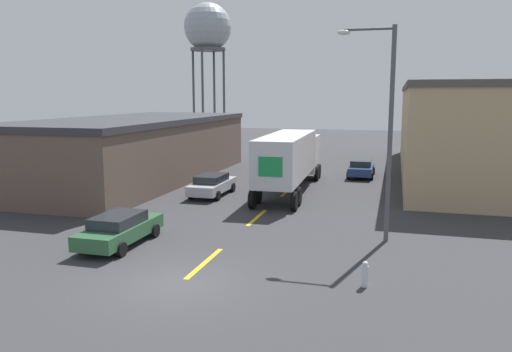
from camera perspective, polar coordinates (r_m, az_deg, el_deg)
The scene contains 11 objects.
ground_plane at distance 17.48m, azimuth -8.63°, elevation -12.10°, with size 160.00×160.00×0.00m, color #333335.
road_centerline at distance 26.24m, azimuth 0.13°, elevation -4.74°, with size 0.20×18.57×0.01m.
warehouse_left at distance 38.91m, azimuth -13.58°, elevation 3.06°, with size 9.61×23.67×4.69m.
warehouse_right at distance 43.71m, azimuth 23.53°, elevation 4.83°, with size 10.90×30.06×7.16m.
semi_truck at distance 33.25m, azimuth 4.04°, elevation 2.28°, with size 3.12×13.62×3.89m.
parked_car_right_far at distance 40.05m, azimuth 11.94°, elevation 0.94°, with size 1.99×4.64×1.36m.
parked_car_left_far at distance 31.94m, azimuth -5.03°, elevation -0.96°, with size 1.99×4.64×1.36m.
parked_car_left_near at distance 22.11m, azimuth -15.30°, elevation -5.82°, with size 1.99×4.64×1.36m.
water_tower at distance 62.65m, azimuth -5.54°, elevation 16.37°, with size 5.68×5.68×17.30m.
street_lamp at distance 21.98m, azimuth 14.50°, elevation 6.13°, with size 2.46×0.32×9.20m.
fire_hydrant at distance 17.30m, azimuth 12.34°, elevation -10.90°, with size 0.22×0.22×0.88m.
Camera 1 is at (6.81, -14.81, 6.31)m, focal length 35.00 mm.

